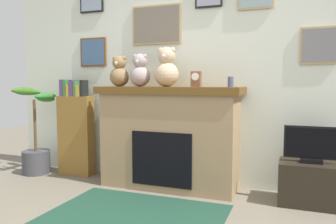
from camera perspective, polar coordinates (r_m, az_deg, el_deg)
The scene contains 12 objects.
back_wall at distance 3.98m, azimuth 6.15°, elevation 6.65°, with size 5.20×0.15×2.60m.
fireplace at distance 3.82m, azimuth 0.28°, elevation -4.23°, with size 1.63×0.57×1.15m.
bookshelf at distance 4.49m, azimuth -15.40°, elevation -3.17°, with size 0.46×0.16×1.23m.
potted_plant at distance 4.75m, azimuth -21.48°, elevation -5.36°, with size 0.52×0.48×1.13m.
tv_stand at distance 3.63m, azimuth 23.01°, elevation -11.10°, with size 0.59×0.40×0.42m, color black.
television at distance 3.55m, azimuth 23.22°, elevation -5.26°, with size 0.52×0.14×0.36m.
area_rug at distance 3.15m, azimuth -5.92°, elevation -17.19°, with size 1.58×1.17×0.01m, color #1B3F2E.
candle_jar at distance 3.57m, azimuth 10.57°, elevation 5.05°, with size 0.06×0.06×0.11m, color #4C517A.
mantel_clock at distance 3.66m, azimuth 4.78°, elevation 5.59°, with size 0.10×0.08×0.17m.
teddy_bear_brown at distance 4.02m, azimuth -8.26°, elevation 6.62°, with size 0.22×0.22×0.36m.
teddy_bear_tan at distance 3.90m, azimuth -4.78°, elevation 6.81°, with size 0.23×0.23×0.38m.
teddy_bear_cream at distance 3.77m, azimuth -0.26°, elevation 7.33°, with size 0.27×0.27×0.44m.
Camera 1 is at (0.99, -1.85, 1.19)m, focal length 35.93 mm.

